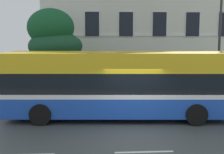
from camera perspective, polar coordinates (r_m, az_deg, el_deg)
The scene contains 7 objects.
ground_plane at distance 12.80m, azimuth 4.17°, elevation -9.69°, with size 60.00×56.00×0.18m.
georgian_townhouse at distance 27.28m, azimuth 4.36°, elevation 12.90°, with size 15.54×10.34×12.18m.
iron_verge_railing at distance 16.16m, azimuth 9.64°, elevation -3.74°, with size 12.45×0.04×0.97m.
evergreen_tree at distance 18.43m, azimuth -11.38°, elevation 3.02°, with size 4.51×4.53×5.59m.
single_decker_bus at distance 13.69m, azimuth 1.22°, elevation -1.32°, with size 10.55×3.18×3.15m.
street_lamp_post at distance 18.11m, azimuth 20.50°, elevation 7.64°, with size 0.36×0.24×6.64m.
litter_bin at distance 16.35m, azimuth 3.08°, elevation -3.22°, with size 0.53×0.53×1.16m.
Camera 1 is at (-1.64, -11.02, 3.84)m, focal length 46.31 mm.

